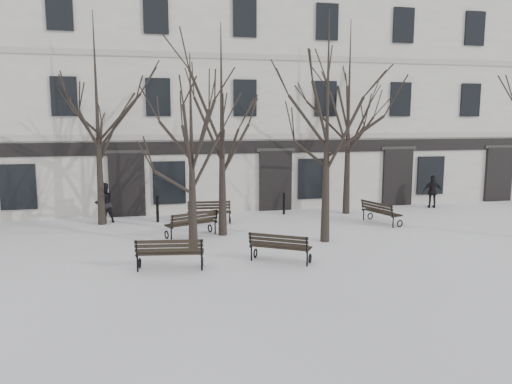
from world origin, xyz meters
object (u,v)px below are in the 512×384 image
object	(u,v)px
bench_1	(170,252)
bench_4	(192,223)
tree_2	(328,99)
bench_2	(280,246)
bench_3	(209,211)
bench_5	(380,212)
tree_1	(191,128)

from	to	relation	value
bench_1	bench_4	distance (m)	4.21
bench_4	bench_1	bearing A→B (deg)	52.23
tree_2	bench_2	world-z (taller)	tree_2
tree_2	bench_3	distance (m)	7.23
bench_3	bench_2	bearing A→B (deg)	-72.09
bench_1	bench_2	bearing A→B (deg)	-170.82
bench_2	bench_5	distance (m)	7.36
tree_2	bench_3	world-z (taller)	tree_2
bench_1	bench_4	world-z (taller)	bench_4
tree_2	bench_1	distance (m)	7.66
bench_1	bench_4	xyz separation A→B (m)	(1.05, 4.08, 0.00)
tree_1	bench_2	xyz separation A→B (m)	(2.45, -2.44, -3.60)
bench_4	tree_2	bearing A→B (deg)	135.57
tree_1	bench_3	world-z (taller)	tree_1
tree_2	bench_4	size ratio (longest dim) A/B	3.94
tree_2	bench_2	size ratio (longest dim) A/B	4.21
bench_2	tree_1	bearing A→B (deg)	-12.51
tree_1	bench_5	size ratio (longest dim) A/B	3.29
tree_2	bench_3	bearing A→B (deg)	131.60
bench_1	bench_4	bearing A→B (deg)	-95.82
bench_2	bench_5	xyz separation A→B (m)	(5.72, 4.63, 0.00)
tree_1	tree_2	bearing A→B (deg)	-2.32
tree_1	tree_2	size ratio (longest dim) A/B	0.81
tree_2	bench_5	bearing A→B (deg)	35.17
bench_3	bench_5	world-z (taller)	bench_5
bench_1	bench_5	world-z (taller)	bench_1
tree_1	bench_4	size ratio (longest dim) A/B	3.18
bench_3	bench_5	distance (m)	7.30
bench_1	bench_5	distance (m)	10.22
bench_1	bench_5	bearing A→B (deg)	-144.24
bench_4	bench_5	bearing A→B (deg)	160.85
bench_1	bench_4	size ratio (longest dim) A/B	0.99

